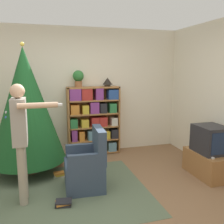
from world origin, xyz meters
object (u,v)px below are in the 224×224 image
christmas_tree (26,105)px  table_lamp (108,81)px  armchair (87,168)px  standing_person (21,134)px  television (211,139)px  bookshelf (93,120)px  potted_plant (78,77)px

christmas_tree → table_lamp: bearing=21.0°
armchair → standing_person: size_ratio=0.58×
christmas_tree → standing_person: (-0.03, -1.01, -0.23)m
television → christmas_tree: size_ratio=0.24×
bookshelf → potted_plant: bearing=178.0°
bookshelf → potted_plant: 0.93m
television → table_lamp: 2.26m
armchair → potted_plant: potted_plant is taller
bookshelf → armchair: (-0.42, -1.48, -0.39)m
bookshelf → armchair: size_ratio=1.53×
bookshelf → table_lamp: size_ratio=7.05×
bookshelf → armchair: bearing=-105.7°
bookshelf → table_lamp: 0.85m
table_lamp → christmas_tree: bearing=-159.0°
television → standing_person: 2.94m
television → armchair: size_ratio=0.57×
table_lamp → bookshelf: bearing=-178.1°
bookshelf → armchair: bookshelf is taller
christmas_tree → armchair: bearing=-46.1°
armchair → table_lamp: bearing=157.2°
potted_plant → table_lamp: potted_plant is taller
christmas_tree → standing_person: size_ratio=1.38×
christmas_tree → standing_person: bearing=-91.6°
television → table_lamp: table_lamp is taller
television → bookshelf: bearing=135.5°
potted_plant → bookshelf: bearing=-2.0°
armchair → table_lamp: size_ratio=4.60×
potted_plant → armchair: bearing=-94.9°
bookshelf → potted_plant: potted_plant is taller
standing_person → potted_plant: 2.02m
television → armchair: bearing=176.8°
bookshelf → christmas_tree: size_ratio=0.64×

